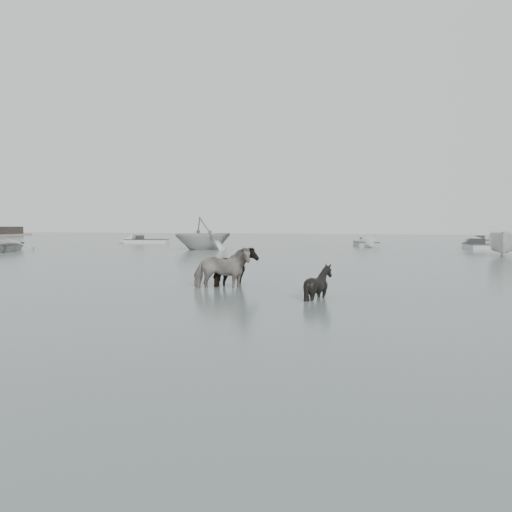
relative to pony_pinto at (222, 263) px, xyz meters
name	(u,v)px	position (x,y,z in m)	size (l,w,h in m)	color
ground	(217,290)	(-0.01, -0.48, -0.75)	(140.00, 140.00, 0.00)	#51605B
pony_pinto	(222,263)	(0.00, 0.00, 0.00)	(0.81, 1.78, 1.50)	black
pony_dark	(237,262)	(0.20, 0.96, -0.03)	(1.43, 1.22, 1.44)	black
pony_black	(318,275)	(3.04, -1.24, -0.13)	(1.00, 1.13, 1.24)	black
rowboat_trail	(204,232)	(-7.70, 20.26, 0.49)	(4.07, 4.72, 2.49)	#AEB1AE
boat_small	(504,242)	(11.80, 17.52, 0.07)	(1.60, 4.26, 1.64)	silver
skiff_port	(479,244)	(11.98, 25.60, -0.38)	(4.83, 1.60, 0.75)	#AEB0AD
skiff_outer	(147,239)	(-16.43, 28.97, -0.38)	(5.56, 1.60, 0.75)	beige
skiff_mid	(366,242)	(3.75, 27.69, -0.38)	(4.95, 1.60, 0.75)	gray
skiff_star	(485,240)	(14.29, 34.91, -0.38)	(4.13, 1.60, 0.75)	beige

